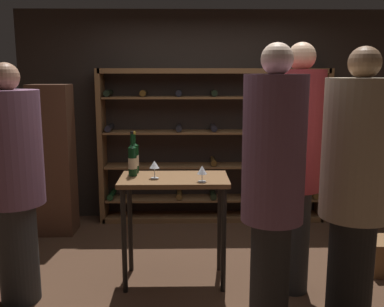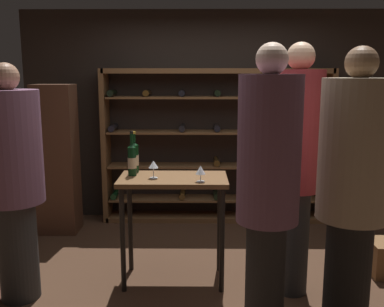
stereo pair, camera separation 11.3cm
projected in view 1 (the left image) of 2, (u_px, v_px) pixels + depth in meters
name	position (u px, v px, depth m)	size (l,w,h in m)	color
ground_plane	(210.00, 274.00, 4.06)	(9.54, 9.54, 0.00)	#472D1E
back_wall	(202.00, 116.00, 5.56)	(4.56, 0.10, 2.60)	black
wine_rack	(215.00, 147.00, 5.42)	(2.81, 0.32, 1.89)	brown
tasting_table	(174.00, 194.00, 3.80)	(0.93, 0.52, 0.95)	brown
person_bystander_dark_jacket	(297.00, 158.00, 3.56)	(0.40, 0.40, 2.08)	#2B2B2B
person_guest_khaki	(273.00, 184.00, 2.85)	(0.41, 0.41, 2.03)	#262626
person_guest_blue_shirt	(356.00, 182.00, 2.96)	(0.48, 0.48, 2.01)	black
person_guest_plum_blouse	(12.00, 175.00, 3.41)	(0.48, 0.48, 1.92)	#303030
display_cabinet	(54.00, 160.00, 4.99)	(0.44, 0.36, 1.72)	#4C2D1E
wine_bottle_green_slim	(134.00, 157.00, 3.92)	(0.08, 0.08, 0.37)	black
wine_bottle_amber_reserve	(133.00, 160.00, 3.80)	(0.08, 0.08, 0.39)	black
wine_glass_stemmed_left	(154.00, 165.00, 3.71)	(0.08, 0.08, 0.15)	silver
wine_glass_stemmed_center	(202.00, 170.00, 3.60)	(0.08, 0.08, 0.14)	silver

